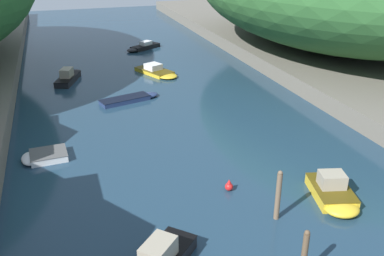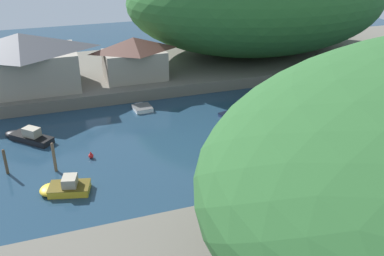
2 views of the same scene
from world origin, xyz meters
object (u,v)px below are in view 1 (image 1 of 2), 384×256
object	(u,v)px
boat_far_upstream	(334,194)
channel_buoy_near	(229,186)
boat_navy_launch	(132,98)
boat_near_quay	(43,156)
boat_cabin_cruiser	(69,76)
boat_moored_right	(157,71)
boat_yellow_tender	(142,47)

from	to	relation	value
boat_far_upstream	channel_buoy_near	world-z (taller)	boat_far_upstream
boat_navy_launch	boat_near_quay	world-z (taller)	boat_near_quay
channel_buoy_near	boat_navy_launch	bearing A→B (deg)	98.81
boat_near_quay	boat_cabin_cruiser	world-z (taller)	boat_cabin_cruiser
boat_moored_right	boat_far_upstream	size ratio (longest dim) A/B	1.34
boat_yellow_tender	boat_cabin_cruiser	size ratio (longest dim) A/B	0.91
boat_far_upstream	boat_near_quay	bearing A→B (deg)	-18.74
boat_yellow_tender	boat_navy_launch	xyz separation A→B (m)	(-5.19, -19.62, -0.11)
boat_yellow_tender	boat_moored_right	bearing A→B (deg)	143.48
boat_near_quay	channel_buoy_near	world-z (taller)	channel_buoy_near
boat_yellow_tender	boat_near_quay	world-z (taller)	boat_yellow_tender
boat_navy_launch	boat_moored_right	world-z (taller)	boat_moored_right
boat_far_upstream	boat_moored_right	bearing A→B (deg)	-67.81
boat_yellow_tender	boat_far_upstream	world-z (taller)	boat_far_upstream
boat_yellow_tender	boat_moored_right	xyz separation A→B (m)	(-0.86, -12.01, -0.01)
boat_yellow_tender	channel_buoy_near	size ratio (longest dim) A/B	7.23
boat_navy_launch	boat_moored_right	distance (m)	8.76
boat_navy_launch	boat_near_quay	xyz separation A→B (m)	(-8.01, -9.72, 0.02)
boat_near_quay	boat_moored_right	bearing A→B (deg)	-39.09
boat_near_quay	boat_cabin_cruiser	distance (m)	18.21
boat_far_upstream	boat_near_quay	world-z (taller)	boat_far_upstream
boat_cabin_cruiser	boat_near_quay	bearing A→B (deg)	-78.62
boat_yellow_tender	boat_cabin_cruiser	distance (m)	15.39
boat_yellow_tender	boat_near_quay	xyz separation A→B (m)	(-13.20, -29.34, -0.09)
boat_yellow_tender	boat_navy_launch	world-z (taller)	boat_yellow_tender
boat_yellow_tender	channel_buoy_near	distance (m)	37.08
boat_cabin_cruiser	boat_yellow_tender	bearing A→B (deg)	67.78
boat_moored_right	boat_cabin_cruiser	world-z (taller)	boat_cabin_cruiser
boat_navy_launch	boat_far_upstream	world-z (taller)	boat_far_upstream
channel_buoy_near	boat_cabin_cruiser	bearing A→B (deg)	107.11
boat_navy_launch	boat_far_upstream	xyz separation A→B (m)	(8.04, -20.28, 0.26)
boat_yellow_tender	boat_near_quay	bearing A→B (deg)	123.35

